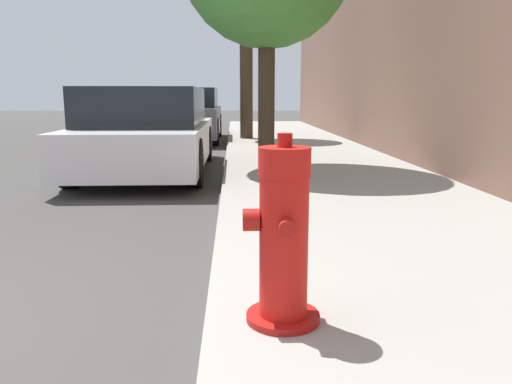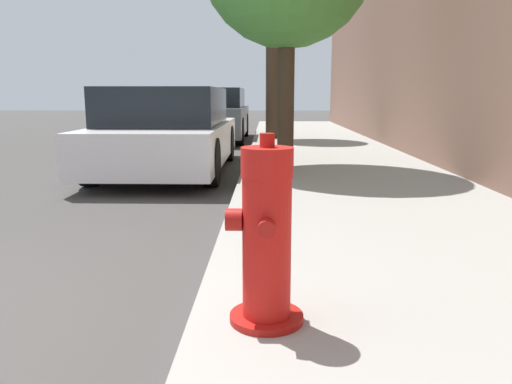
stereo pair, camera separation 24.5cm
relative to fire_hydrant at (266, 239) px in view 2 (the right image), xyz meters
name	(u,v)px [view 2 (the right image)]	position (x,y,z in m)	size (l,w,h in m)	color
fire_hydrant	(266,239)	(0.00, 0.00, 0.00)	(0.38, 0.37, 0.94)	#A91511
parked_car_near	(169,132)	(-1.61, 5.72, 0.11)	(1.88, 4.47, 1.35)	silver
parked_car_mid	(214,115)	(-1.49, 11.52, 0.15)	(1.76, 4.40, 1.43)	#4C5156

